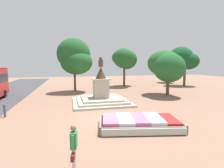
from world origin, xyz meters
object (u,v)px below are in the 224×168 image
(flower_planter, at_px, (139,123))
(statue_monument, at_px, (101,95))
(kerb_bollard_north, at_px, (5,110))
(pedestrian_with_handbag, at_px, (74,145))

(flower_planter, bearing_deg, statue_monument, 97.79)
(kerb_bollard_north, bearing_deg, statue_monument, 21.69)
(statue_monument, height_order, kerb_bollard_north, statue_monument)
(pedestrian_with_handbag, bearing_deg, flower_planter, 40.50)
(flower_planter, distance_m, pedestrian_with_handbag, 5.35)
(statue_monument, relative_size, kerb_bollard_north, 5.65)
(pedestrian_with_handbag, bearing_deg, kerb_bollard_north, 121.31)
(flower_planter, distance_m, statue_monument, 7.60)
(pedestrian_with_handbag, height_order, kerb_bollard_north, pedestrian_with_handbag)
(statue_monument, distance_m, pedestrian_with_handbag, 11.37)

